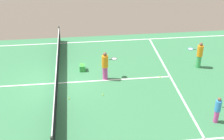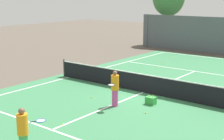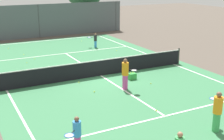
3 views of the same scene
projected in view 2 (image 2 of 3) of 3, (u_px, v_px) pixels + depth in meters
The scene contains 15 objects.
ground_plane at pixel (143, 93), 17.57m from camera, with size 80.00×80.00×0.00m, color brown.
court_surface at pixel (143, 92), 17.57m from camera, with size 13.00×25.00×0.01m.
tennis_net at pixel (143, 83), 17.46m from camera, with size 11.90×0.10×1.10m.
player_1 at pixel (115, 88), 15.23m from camera, with size 0.60×0.93×1.67m.
player_3 at pixel (23, 132), 10.38m from camera, with size 0.67×0.90×1.62m.
ball_crate at pixel (151, 101), 15.63m from camera, with size 0.45×0.34×0.43m.
tennis_ball_0 at pixel (111, 89), 18.09m from camera, with size 0.07×0.07×0.07m, color #CCE533.
tennis_ball_1 at pixel (146, 113), 14.43m from camera, with size 0.07×0.07×0.07m, color #CCE533.
tennis_ball_3 at pixel (63, 124), 13.12m from camera, with size 0.07×0.07×0.07m, color #CCE533.
tennis_ball_4 at pixel (92, 97), 16.64m from camera, with size 0.07×0.07×0.07m, color #CCE533.
tennis_ball_5 at pixel (163, 63), 25.03m from camera, with size 0.07×0.07×0.07m, color #CCE533.
tennis_ball_8 at pixel (173, 57), 27.61m from camera, with size 0.07×0.07×0.07m, color #CCE533.
tennis_ball_9 at pixel (143, 59), 26.63m from camera, with size 0.07×0.07×0.07m, color #CCE533.
tennis_ball_10 at pixel (141, 68), 23.35m from camera, with size 0.07×0.07×0.07m, color #CCE533.
tennis_ball_11 at pixel (157, 67), 23.58m from camera, with size 0.07×0.07×0.07m, color #CCE533.
Camera 2 is at (9.09, -14.34, 4.96)m, focal length 53.64 mm.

